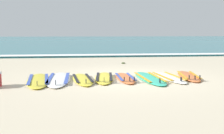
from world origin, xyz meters
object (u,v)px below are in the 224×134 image
surfboard_3 (104,78)px  surfboard_6 (168,77)px  surfboard_0 (38,80)px  surfboard_7 (189,76)px  surfboard_4 (125,78)px  surfboard_5 (149,78)px  surfboard_1 (59,79)px  surfboard_2 (83,79)px

surfboard_3 → surfboard_6: 1.89m
surfboard_0 → surfboard_7: 4.41m
surfboard_4 → surfboard_5: size_ratio=0.80×
surfboard_0 → surfboard_3: (1.84, 0.21, 0.00)m
surfboard_1 → surfboard_4: 1.90m
surfboard_1 → surfboard_3: 1.31m
surfboard_4 → surfboard_3: bearing=171.6°
surfboard_0 → surfboard_3: bearing=6.6°
surfboard_2 → surfboard_4: 1.23m
surfboard_1 → surfboard_5: bearing=-2.3°
surfboard_1 → surfboard_3: size_ratio=1.19×
surfboard_5 → surfboard_4: bearing=171.2°
surfboard_2 → surfboard_5: (1.93, -0.01, -0.00)m
surfboard_2 → surfboard_4: bearing=4.4°
surfboard_4 → surfboard_6: bearing=-0.5°
surfboard_3 → surfboard_7: 2.56m
surfboard_6 → surfboard_7: size_ratio=1.03×
surfboard_1 → surfboard_3: bearing=4.1°
surfboard_4 → surfboard_5: 0.70m
surfboard_2 → surfboard_3: (0.63, 0.18, 0.00)m
surfboard_3 → surfboard_6: size_ratio=0.98×
surfboard_0 → surfboard_3: size_ratio=1.16×
surfboard_2 → surfboard_0: bearing=-178.5°
surfboard_3 → surfboard_6: bearing=-3.0°
surfboard_0 → surfboard_5: (3.14, 0.02, 0.00)m
surfboard_0 → surfboard_1: size_ratio=0.97×
surfboard_0 → surfboard_4: bearing=3.0°
surfboard_3 → surfboard_4: same height
surfboard_4 → surfboard_6: 1.29m
surfboard_0 → surfboard_5: size_ratio=1.03×
surfboard_1 → surfboard_7: 3.86m
surfboard_7 → surfboard_5: bearing=-169.6°
surfboard_5 → surfboard_6: size_ratio=1.10×
surfboard_0 → surfboard_4: size_ratio=1.29×
surfboard_2 → surfboard_7: (3.19, 0.22, 0.00)m
surfboard_6 → surfboard_3: bearing=177.0°
surfboard_5 → surfboard_6: 0.60m
surfboard_5 → surfboard_1: bearing=177.7°
surfboard_1 → surfboard_2: bearing=-7.6°
surfboard_7 → surfboard_2: bearing=-176.1°
surfboard_5 → surfboard_6: (0.59, 0.10, 0.00)m
surfboard_6 → surfboard_7: (0.67, 0.14, 0.00)m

